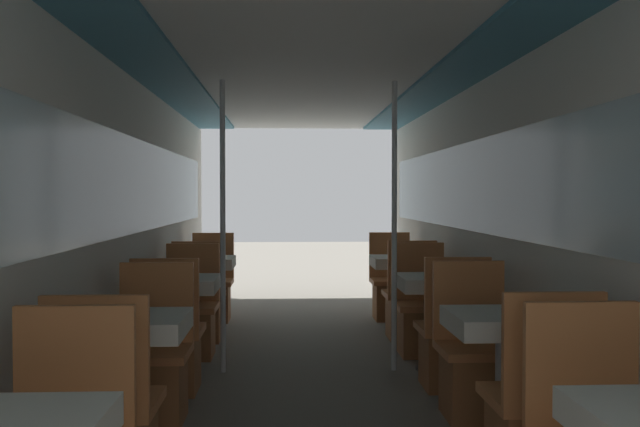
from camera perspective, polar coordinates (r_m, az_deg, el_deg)
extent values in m
cube|color=silver|center=(4.96, -16.65, -1.46)|extent=(0.05, 10.25, 2.29)
cube|color=silver|center=(4.95, -16.55, 2.27)|extent=(0.03, 9.43, 0.74)
cube|color=silver|center=(5.06, 15.18, -1.39)|extent=(0.05, 10.25, 2.29)
cube|color=silver|center=(5.05, 15.07, 2.27)|extent=(0.03, 9.43, 0.74)
cube|color=silver|center=(4.91, -0.58, 12.61)|extent=(2.75, 10.25, 0.04)
cube|color=teal|center=(4.99, -13.93, 11.98)|extent=(0.50, 9.84, 0.03)
cube|color=teal|center=(5.07, 12.55, 11.81)|extent=(0.50, 9.84, 0.03)
cube|color=#D17A42|center=(3.00, -18.99, -11.80)|extent=(0.46, 0.04, 0.51)
cylinder|color=#B7B7BC|center=(4.05, -14.78, -13.21)|extent=(0.08, 0.08, 0.71)
cube|color=#93704C|center=(3.97, -14.81, -8.09)|extent=(0.54, 0.54, 0.02)
cube|color=white|center=(3.98, -14.81, -8.66)|extent=(0.58, 0.58, 0.11)
cube|color=#D17A42|center=(3.54, -16.63, -14.44)|extent=(0.46, 0.46, 0.05)
cube|color=#D17A42|center=(3.27, -17.58, -10.70)|extent=(0.46, 0.04, 0.51)
cube|color=#9C5B31|center=(4.60, -13.35, -13.60)|extent=(0.39, 0.39, 0.40)
cube|color=#D17A42|center=(4.54, -13.37, -10.84)|extent=(0.46, 0.46, 0.05)
cube|color=#D17A42|center=(4.70, -12.91, -6.94)|extent=(0.46, 0.04, 0.51)
cylinder|color=#4C4C51|center=(5.83, -11.05, -12.32)|extent=(0.31, 0.31, 0.01)
cylinder|color=#B7B7BC|center=(5.75, -11.07, -8.79)|extent=(0.08, 0.08, 0.71)
cube|color=#93704C|center=(5.70, -11.09, -5.17)|extent=(0.54, 0.54, 0.02)
cube|color=white|center=(5.71, -11.08, -5.57)|extent=(0.58, 0.58, 0.11)
cube|color=#9C5B31|center=(5.27, -11.91, -11.63)|extent=(0.39, 0.39, 0.40)
cube|color=#D17A42|center=(5.23, -11.92, -9.20)|extent=(0.46, 0.46, 0.05)
cube|color=#D17A42|center=(4.98, -12.33, -6.47)|extent=(0.46, 0.04, 0.51)
cube|color=#9C5B31|center=(6.30, -10.35, -9.45)|extent=(0.39, 0.39, 0.40)
cube|color=#D17A42|center=(6.26, -10.36, -7.41)|extent=(0.46, 0.46, 0.05)
cube|color=#D17A42|center=(6.44, -10.13, -4.65)|extent=(0.46, 0.04, 0.51)
cylinder|color=silver|center=(5.63, -7.78, -1.06)|extent=(0.04, 0.04, 2.29)
cylinder|color=#4C4C51|center=(7.55, -9.09, -9.13)|extent=(0.31, 0.31, 0.01)
cylinder|color=#B7B7BC|center=(7.49, -9.10, -6.39)|extent=(0.08, 0.08, 0.71)
cube|color=#93704C|center=(7.45, -9.11, -3.59)|extent=(0.54, 0.54, 0.02)
cube|color=white|center=(7.45, -9.11, -3.90)|extent=(0.58, 0.58, 0.11)
cube|color=#9C5B31|center=(6.99, -9.58, -8.36)|extent=(0.39, 0.39, 0.40)
cube|color=#D17A42|center=(6.96, -9.59, -6.52)|extent=(0.46, 0.46, 0.05)
cube|color=#D17A42|center=(6.72, -9.82, -4.39)|extent=(0.46, 0.04, 0.51)
cube|color=#9C5B31|center=(8.04, -8.68, -7.07)|extent=(0.39, 0.39, 0.40)
cube|color=#D17A42|center=(8.01, -8.68, -5.46)|extent=(0.46, 0.46, 0.05)
cube|color=#D17A42|center=(8.19, -8.54, -3.33)|extent=(0.46, 0.04, 0.51)
cube|color=#D17A42|center=(3.12, 20.12, -11.29)|extent=(0.46, 0.04, 0.51)
cylinder|color=#B7B7BC|center=(4.14, 14.40, -12.88)|extent=(0.08, 0.08, 0.71)
cube|color=#93704C|center=(4.07, 14.44, -7.87)|extent=(0.54, 0.54, 0.02)
cube|color=white|center=(4.07, 14.43, -8.43)|extent=(0.58, 0.58, 0.11)
cube|color=#D17A42|center=(3.64, 16.95, -13.98)|extent=(0.46, 0.46, 0.05)
cube|color=#D17A42|center=(3.38, 18.22, -10.30)|extent=(0.46, 0.04, 0.51)
cube|color=#9C5B31|center=(4.68, 12.41, -13.33)|extent=(0.39, 0.39, 0.40)
cube|color=#D17A42|center=(4.63, 12.43, -10.61)|extent=(0.46, 0.46, 0.05)
cube|color=#D17A42|center=(4.78, 11.78, -6.80)|extent=(0.46, 0.04, 0.51)
cylinder|color=#4C4C51|center=(5.89, 9.18, -12.16)|extent=(0.31, 0.31, 0.01)
cylinder|color=#B7B7BC|center=(5.82, 9.19, -8.67)|extent=(0.08, 0.08, 0.71)
cube|color=#93704C|center=(5.77, 9.21, -5.08)|extent=(0.54, 0.54, 0.02)
cube|color=white|center=(5.77, 9.21, -5.48)|extent=(0.58, 0.58, 0.11)
cube|color=#9C5B31|center=(5.34, 10.39, -11.44)|extent=(0.39, 0.39, 0.40)
cube|color=#D17A42|center=(5.30, 10.40, -9.05)|extent=(0.46, 0.46, 0.05)
cube|color=#D17A42|center=(5.05, 10.97, -6.34)|extent=(0.46, 0.04, 0.51)
cube|color=#9C5B31|center=(6.36, 8.18, -9.34)|extent=(0.39, 0.39, 0.40)
cube|color=#D17A42|center=(6.32, 8.19, -7.32)|extent=(0.46, 0.46, 0.05)
cube|color=#D17A42|center=(6.49, 7.84, -4.58)|extent=(0.46, 0.04, 0.51)
cylinder|color=silver|center=(5.67, 5.96, -1.04)|extent=(0.04, 0.04, 2.29)
cylinder|color=#4C4C51|center=(7.60, 6.38, -9.05)|extent=(0.31, 0.31, 0.01)
cylinder|color=#B7B7BC|center=(7.54, 6.39, -6.32)|extent=(0.08, 0.08, 0.71)
cube|color=#93704C|center=(7.50, 6.39, -3.55)|extent=(0.54, 0.54, 0.02)
cube|color=white|center=(7.50, 6.39, -3.86)|extent=(0.58, 0.58, 0.11)
cube|color=#9C5B31|center=(7.05, 7.08, -8.27)|extent=(0.39, 0.39, 0.40)
cube|color=#D17A42|center=(7.01, 7.08, -6.44)|extent=(0.46, 0.46, 0.05)
cube|color=#D17A42|center=(6.77, 7.40, -4.33)|extent=(0.46, 0.04, 0.51)
cube|color=#9C5B31|center=(8.08, 5.78, -7.01)|extent=(0.39, 0.39, 0.40)
cube|color=#D17A42|center=(8.05, 5.78, -5.41)|extent=(0.46, 0.46, 0.05)
cube|color=#D17A42|center=(8.23, 5.57, -3.29)|extent=(0.46, 0.04, 0.51)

